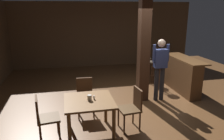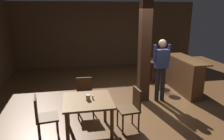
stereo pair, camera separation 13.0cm
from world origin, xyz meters
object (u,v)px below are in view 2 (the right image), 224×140
salt_shaker (93,97)px  bar_stool_mid (153,67)px  dining_table (88,105)px  bar_counter (182,75)px  bar_stool_far (149,63)px  chair_north (85,95)px  chair_west (43,115)px  standing_person (161,66)px  napkin_cup (88,97)px  bar_stool_near (160,71)px  chair_east (131,107)px

salt_shaker → bar_stool_mid: (2.36, 2.82, -0.23)m
dining_table → bar_stool_mid: 3.75m
bar_counter → bar_stool_far: bearing=107.9°
salt_shaker → chair_north: bearing=96.9°
chair_west → standing_person: 3.30m
napkin_cup → dining_table: bearing=134.2°
standing_person → bar_stool_far: standing_person is taller
standing_person → bar_stool_mid: size_ratio=2.29×
chair_west → napkin_cup: bearing=1.1°
bar_counter → bar_stool_near: bar_counter is taller
napkin_cup → bar_stool_mid: 3.76m
bar_stool_near → napkin_cup: bearing=-137.8°
chair_west → bar_stool_mid: 4.39m
bar_counter → chair_east: bearing=-139.2°
bar_stool_near → salt_shaker: bearing=-137.1°
chair_east → napkin_cup: size_ratio=8.25×
chair_east → standing_person: size_ratio=0.52×
napkin_cup → salt_shaker: size_ratio=1.44×
napkin_cup → salt_shaker: (0.09, 0.03, -0.02)m
chair_east → bar_counter: bearing=40.8°
standing_person → bar_stool_near: bearing=67.1°
chair_west → napkin_cup: chair_west is taller
dining_table → chair_west: size_ratio=1.09×
chair_east → bar_counter: bar_counter is taller
chair_west → bar_counter: 4.39m
chair_north → salt_shaker: (0.11, -0.87, 0.28)m
chair_north → napkin_cup: chair_north is taller
chair_east → napkin_cup: chair_east is taller
dining_table → bar_stool_far: (2.57, 3.48, -0.07)m
bar_stool_near → chair_north: bearing=-151.6°
bar_stool_near → standing_person: bearing=-112.9°
chair_east → bar_stool_near: chair_east is taller
salt_shaker → napkin_cup: bearing=-163.7°
dining_table → chair_north: size_ratio=1.09×
dining_table → chair_west: chair_west is taller
chair_north → salt_shaker: 0.92m
dining_table → chair_west: bearing=-178.1°
chair_west → bar_counter: bar_counter is taller
standing_person → chair_east: bearing=-132.4°
chair_north → bar_counter: bearing=18.2°
bar_stool_far → chair_east: bearing=-115.6°
chair_west → napkin_cup: (0.88, 0.02, 0.30)m
standing_person → bar_stool_near: standing_person is taller
dining_table → bar_stool_far: bearing=53.6°
chair_north → bar_stool_near: (2.49, 1.34, 0.07)m
bar_stool_mid → bar_stool_far: size_ratio=1.02×
dining_table → bar_stool_near: 3.34m
chair_west → standing_person: size_ratio=0.52×
standing_person → bar_stool_mid: 1.61m
bar_stool_near → bar_stool_far: bearing=86.2°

